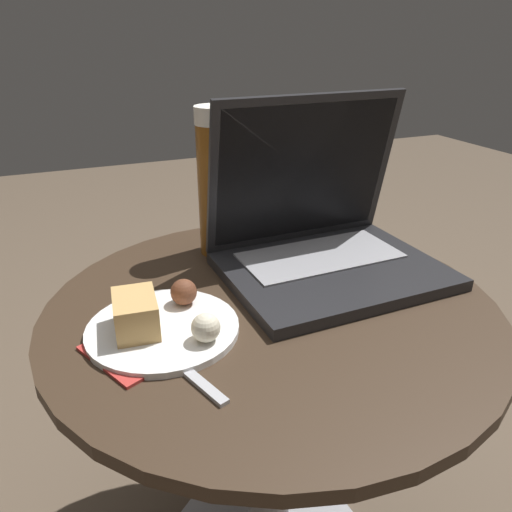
% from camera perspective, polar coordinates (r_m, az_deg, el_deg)
% --- Properties ---
extents(table, '(0.63, 0.63, 0.53)m').
position_cam_1_polar(table, '(0.79, 1.63, -15.20)').
color(table, '#9E9EA3').
rests_on(table, ground_plane).
extents(napkin, '(0.18, 0.16, 0.00)m').
position_cam_1_polar(napkin, '(0.63, -11.41, -9.29)').
color(napkin, '#B7332D').
rests_on(napkin, table).
extents(laptop, '(0.33, 0.26, 0.26)m').
position_cam_1_polar(laptop, '(0.79, 7.57, 2.25)').
color(laptop, '#232326').
rests_on(laptop, table).
extents(beer_glass, '(0.06, 0.06, 0.24)m').
position_cam_1_polar(beer_glass, '(0.82, -4.47, 8.37)').
color(beer_glass, brown).
rests_on(beer_glass, table).
extents(snack_plate, '(0.19, 0.19, 0.05)m').
position_cam_1_polar(snack_plate, '(0.64, -10.91, -7.35)').
color(snack_plate, white).
rests_on(snack_plate, table).
extents(fork, '(0.08, 0.19, 0.00)m').
position_cam_1_polar(fork, '(0.60, -10.22, -10.97)').
color(fork, '#B2B2B7').
rests_on(fork, table).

